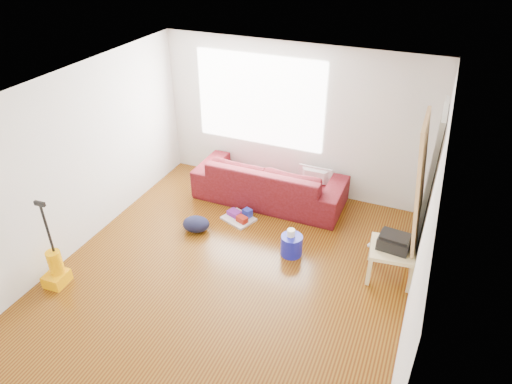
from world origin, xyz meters
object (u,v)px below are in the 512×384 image
at_px(bucket, 291,254).
at_px(backpack, 197,230).
at_px(sofa, 269,199).
at_px(tv_stand, 313,192).
at_px(side_table, 392,252).
at_px(cleaning_tray, 240,217).
at_px(vacuum, 56,269).

xyz_separation_m(bucket, backpack, (-1.51, -0.03, 0.00)).
relative_size(sofa, tv_stand, 2.92).
bearing_deg(bucket, side_table, 3.63).
bearing_deg(tv_stand, sofa, -178.72).
distance_m(tv_stand, cleaning_tray, 1.34).
height_order(side_table, bucket, side_table).
relative_size(sofa, vacuum, 2.00).
bearing_deg(cleaning_tray, bucket, -25.24).
bearing_deg(vacuum, bucket, 29.48).
height_order(tv_stand, bucket, tv_stand).
bearing_deg(cleaning_tray, side_table, -9.56).
xyz_separation_m(side_table, backpack, (-2.85, -0.11, -0.39)).
bearing_deg(backpack, tv_stand, 33.48).
relative_size(bucket, backpack, 0.75).
distance_m(cleaning_tray, vacuum, 2.73).
distance_m(cleaning_tray, backpack, 0.71).
bearing_deg(bucket, backpack, -179.01).
xyz_separation_m(cleaning_tray, backpack, (-0.49, -0.51, -0.05)).
relative_size(side_table, backpack, 1.53).
distance_m(sofa, side_table, 2.45).
distance_m(side_table, backpack, 2.88).
relative_size(side_table, cleaning_tray, 1.11).
bearing_deg(tv_stand, bucket, -105.56).
xyz_separation_m(sofa, vacuum, (-1.81, -2.94, 0.23)).
height_order(tv_stand, side_table, side_table).
height_order(sofa, backpack, sofa).
distance_m(tv_stand, side_table, 2.04).
xyz_separation_m(tv_stand, side_table, (1.47, -1.40, 0.24)).
bearing_deg(vacuum, backpack, 53.16).
relative_size(tv_stand, vacuum, 0.69).
relative_size(tv_stand, side_table, 1.35).
bearing_deg(cleaning_tray, vacuum, -125.76).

